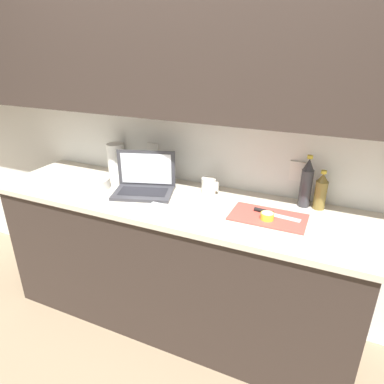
{
  "coord_description": "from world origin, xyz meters",
  "views": [
    {
      "loc": [
        0.9,
        -1.7,
        1.82
      ],
      "look_at": [
        0.14,
        -0.01,
        1.02
      ],
      "focal_mm": 32.0,
      "sensor_mm": 36.0,
      "label": 1
    }
  ],
  "objects_px": {
    "bottle_green_soda": "(306,183)",
    "knife": "(269,213)",
    "bottle_oil_tall": "(321,192)",
    "bowl_white": "(95,183)",
    "laptop": "(144,183)",
    "lemon_half_cut": "(267,216)",
    "cutting_board": "(268,217)",
    "paper_towel_roll": "(116,159)",
    "measuring_cup": "(209,186)"
  },
  "relations": [
    {
      "from": "lemon_half_cut",
      "to": "bottle_oil_tall",
      "type": "xyz_separation_m",
      "value": [
        0.24,
        0.27,
        0.08
      ]
    },
    {
      "from": "laptop",
      "to": "cutting_board",
      "type": "xyz_separation_m",
      "value": [
        0.81,
        -0.03,
        -0.06
      ]
    },
    {
      "from": "bottle_oil_tall",
      "to": "bowl_white",
      "type": "distance_m",
      "value": 1.41
    },
    {
      "from": "cutting_board",
      "to": "lemon_half_cut",
      "type": "distance_m",
      "value": 0.04
    },
    {
      "from": "knife",
      "to": "bottle_oil_tall",
      "type": "xyz_separation_m",
      "value": [
        0.24,
        0.21,
        0.09
      ]
    },
    {
      "from": "cutting_board",
      "to": "bottle_oil_tall",
      "type": "distance_m",
      "value": 0.35
    },
    {
      "from": "lemon_half_cut",
      "to": "paper_towel_roll",
      "type": "height_order",
      "value": "paper_towel_roll"
    },
    {
      "from": "laptop",
      "to": "paper_towel_roll",
      "type": "distance_m",
      "value": 0.42
    },
    {
      "from": "bottle_green_soda",
      "to": "bottle_oil_tall",
      "type": "distance_m",
      "value": 0.09
    },
    {
      "from": "cutting_board",
      "to": "bottle_green_soda",
      "type": "relative_size",
      "value": 1.33
    },
    {
      "from": "lemon_half_cut",
      "to": "measuring_cup",
      "type": "height_order",
      "value": "measuring_cup"
    },
    {
      "from": "lemon_half_cut",
      "to": "bowl_white",
      "type": "bearing_deg",
      "value": -179.29
    },
    {
      "from": "lemon_half_cut",
      "to": "bowl_white",
      "type": "xyz_separation_m",
      "value": [
        -1.14,
        -0.01,
        0.01
      ]
    },
    {
      "from": "knife",
      "to": "bottle_oil_tall",
      "type": "relative_size",
      "value": 1.13
    },
    {
      "from": "bottle_oil_tall",
      "to": "measuring_cup",
      "type": "xyz_separation_m",
      "value": [
        -0.66,
        -0.06,
        -0.06
      ]
    },
    {
      "from": "laptop",
      "to": "bottle_oil_tall",
      "type": "xyz_separation_m",
      "value": [
        1.05,
        0.2,
        0.05
      ]
    },
    {
      "from": "bottle_green_soda",
      "to": "paper_towel_roll",
      "type": "distance_m",
      "value": 1.33
    },
    {
      "from": "knife",
      "to": "lemon_half_cut",
      "type": "relative_size",
      "value": 3.65
    },
    {
      "from": "lemon_half_cut",
      "to": "bowl_white",
      "type": "distance_m",
      "value": 1.14
    },
    {
      "from": "bottle_oil_tall",
      "to": "measuring_cup",
      "type": "height_order",
      "value": "bottle_oil_tall"
    },
    {
      "from": "bowl_white",
      "to": "lemon_half_cut",
      "type": "bearing_deg",
      "value": 0.71
    },
    {
      "from": "bottle_green_soda",
      "to": "measuring_cup",
      "type": "xyz_separation_m",
      "value": [
        -0.58,
        -0.06,
        -0.09
      ]
    },
    {
      "from": "paper_towel_roll",
      "to": "measuring_cup",
      "type": "bearing_deg",
      "value": -4.77
    },
    {
      "from": "bottle_green_soda",
      "to": "knife",
      "type": "bearing_deg",
      "value": -127.76
    },
    {
      "from": "lemon_half_cut",
      "to": "bowl_white",
      "type": "relative_size",
      "value": 0.37
    },
    {
      "from": "paper_towel_roll",
      "to": "cutting_board",
      "type": "bearing_deg",
      "value": -11.66
    },
    {
      "from": "lemon_half_cut",
      "to": "bowl_white",
      "type": "height_order",
      "value": "bowl_white"
    },
    {
      "from": "measuring_cup",
      "to": "paper_towel_roll",
      "type": "xyz_separation_m",
      "value": [
        -0.75,
        0.06,
        0.06
      ]
    },
    {
      "from": "cutting_board",
      "to": "lemon_half_cut",
      "type": "bearing_deg",
      "value": -87.9
    },
    {
      "from": "bottle_green_soda",
      "to": "measuring_cup",
      "type": "relative_size",
      "value": 2.79
    },
    {
      "from": "laptop",
      "to": "lemon_half_cut",
      "type": "bearing_deg",
      "value": -22.67
    },
    {
      "from": "laptop",
      "to": "knife",
      "type": "distance_m",
      "value": 0.81
    },
    {
      "from": "lemon_half_cut",
      "to": "measuring_cup",
      "type": "bearing_deg",
      "value": 153.46
    },
    {
      "from": "laptop",
      "to": "measuring_cup",
      "type": "xyz_separation_m",
      "value": [
        0.39,
        0.14,
        -0.01
      ]
    },
    {
      "from": "cutting_board",
      "to": "knife",
      "type": "bearing_deg",
      "value": 95.91
    },
    {
      "from": "measuring_cup",
      "to": "lemon_half_cut",
      "type": "bearing_deg",
      "value": -26.54
    },
    {
      "from": "bowl_white",
      "to": "paper_towel_roll",
      "type": "xyz_separation_m",
      "value": [
        -0.03,
        0.29,
        0.08
      ]
    },
    {
      "from": "cutting_board",
      "to": "bowl_white",
      "type": "height_order",
      "value": "bowl_white"
    },
    {
      "from": "laptop",
      "to": "bottle_green_soda",
      "type": "bearing_deg",
      "value": -5.98
    },
    {
      "from": "bottle_green_soda",
      "to": "laptop",
      "type": "bearing_deg",
      "value": -168.06
    },
    {
      "from": "knife",
      "to": "paper_towel_roll",
      "type": "relative_size",
      "value": 1.17
    },
    {
      "from": "cutting_board",
      "to": "bottle_green_soda",
      "type": "distance_m",
      "value": 0.32
    },
    {
      "from": "cutting_board",
      "to": "bottle_oil_tall",
      "type": "height_order",
      "value": "bottle_oil_tall"
    },
    {
      "from": "bowl_white",
      "to": "knife",
      "type": "bearing_deg",
      "value": 4.01
    },
    {
      "from": "laptop",
      "to": "cutting_board",
      "type": "relative_size",
      "value": 1.04
    },
    {
      "from": "knife",
      "to": "paper_towel_roll",
      "type": "xyz_separation_m",
      "value": [
        -1.17,
        0.21,
        0.1
      ]
    },
    {
      "from": "bottle_oil_tall",
      "to": "paper_towel_roll",
      "type": "height_order",
      "value": "bottle_oil_tall"
    },
    {
      "from": "bottle_oil_tall",
      "to": "bowl_white",
      "type": "bearing_deg",
      "value": -168.32
    },
    {
      "from": "bottle_green_soda",
      "to": "bowl_white",
      "type": "bearing_deg",
      "value": -167.59
    },
    {
      "from": "knife",
      "to": "measuring_cup",
      "type": "height_order",
      "value": "measuring_cup"
    }
  ]
}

